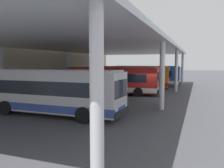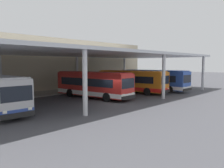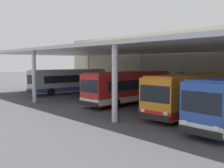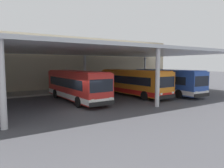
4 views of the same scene
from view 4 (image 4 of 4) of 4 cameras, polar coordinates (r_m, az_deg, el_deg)
ground_plane at (r=17.56m, az=-8.09°, el=-7.10°), size 200.00×200.00×0.00m
platform_kerb at (r=28.56m, az=-17.57°, el=-2.23°), size 42.00×4.50×0.18m
station_building_facade at (r=31.48m, az=-19.23°, el=5.72°), size 48.00×1.60×8.18m
canopy_shelter at (r=22.35m, az=-14.00°, el=9.19°), size 40.00×17.00×5.55m
bus_second_bay at (r=21.45m, az=-10.23°, el=-0.35°), size 3.09×10.64×3.17m
bus_middle_bay at (r=24.84m, az=6.05°, el=0.50°), size 3.24×10.68×3.17m
bus_far_bay at (r=26.96m, az=15.14°, el=0.73°), size 2.91×10.59×3.17m
bench_waiting at (r=30.74m, az=-5.86°, el=-0.39°), size 1.80×0.45×0.92m
trash_bin at (r=29.91m, az=-10.12°, el=-0.59°), size 0.52×0.52×0.98m
banner_sign at (r=28.24m, az=-12.80°, el=1.66°), size 0.70×0.12×3.20m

